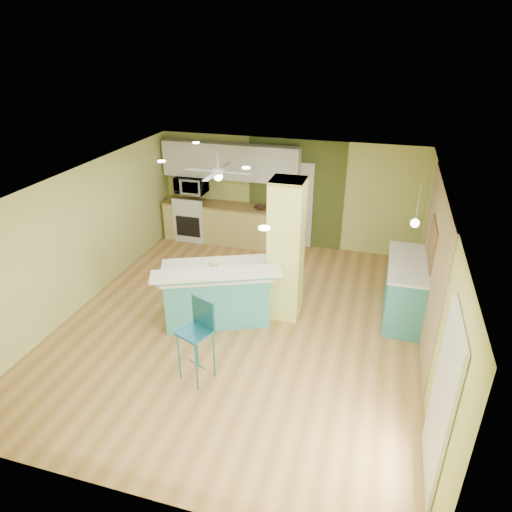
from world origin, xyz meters
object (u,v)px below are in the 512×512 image
at_px(bar_stool, 199,327).
at_px(side_counter, 406,289).
at_px(fruit_bowl, 260,208).
at_px(canister, 213,266).
at_px(peninsula, 217,293).

relative_size(bar_stool, side_counter, 0.76).
relative_size(fruit_bowl, canister, 1.52).
height_order(bar_stool, fruit_bowl, bar_stool).
relative_size(bar_stool, fruit_bowl, 4.45).
distance_m(bar_stool, fruit_bowl, 4.61).
bearing_deg(side_counter, fruit_bowl, 146.80).
xyz_separation_m(peninsula, bar_stool, (0.30, -1.48, 0.33)).
xyz_separation_m(peninsula, fruit_bowl, (-0.08, 3.12, 0.46)).
relative_size(peninsula, fruit_bowl, 7.90).
bearing_deg(canister, side_counter, 18.77).
bearing_deg(fruit_bowl, peninsula, -88.45).
distance_m(peninsula, canister, 0.55).
xyz_separation_m(peninsula, canister, (-0.01, -0.07, 0.55)).
bearing_deg(peninsula, bar_stool, -101.68).
bearing_deg(peninsula, fruit_bowl, 68.43).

